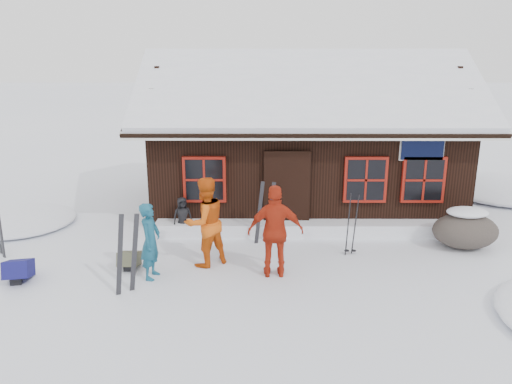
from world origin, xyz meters
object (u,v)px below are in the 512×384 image
skier_crouched (183,216)px  backpack_olive (130,262)px  skier_orange_left (205,222)px  skier_orange_right (276,232)px  ski_pair_left (127,255)px  boulder (465,230)px  skier_teal (150,241)px  ski_poles (352,225)px  backpack_blue (19,273)px

skier_crouched → backpack_olive: bearing=-135.8°
skier_orange_left → skier_orange_right: skier_orange_left is taller
backpack_olive → ski_pair_left: bearing=-76.6°
skier_orange_left → boulder: 5.92m
boulder → backpack_olive: 7.49m
skier_orange_right → skier_crouched: size_ratio=1.95×
skier_orange_left → boulder: (5.82, 0.97, -0.51)m
ski_pair_left → backpack_olive: size_ratio=2.98×
boulder → skier_teal: bearing=-166.9°
skier_teal → backpack_olive: skier_teal is taller
skier_crouched → ski_poles: size_ratio=0.67×
skier_crouched → boulder: (6.56, -0.75, -0.05)m
ski_poles → backpack_olive: size_ratio=2.70×
skier_teal → skier_orange_left: skier_orange_left is taller
skier_orange_right → ski_poles: bearing=-148.5°
skier_orange_right → skier_crouched: (-2.18, 2.24, -0.46)m
backpack_olive → skier_crouched: bearing=66.3°
skier_orange_right → ski_poles: size_ratio=1.31×
skier_crouched → backpack_blue: size_ratio=1.56×
skier_crouched → boulder: size_ratio=0.66×
skier_crouched → boulder: 6.60m
skier_teal → ski_poles: (4.16, 1.19, -0.09)m
ski_poles → ski_pair_left: bearing=-157.9°
skier_crouched → boulder: skier_crouched is taller
ski_pair_left → skier_crouched: bearing=57.3°
skier_orange_left → skier_orange_right: (1.44, -0.53, -0.01)m
skier_teal → ski_poles: skier_teal is taller
skier_orange_right → boulder: size_ratio=1.28×
skier_orange_left → backpack_blue: bearing=-24.8°
ski_pair_left → skier_orange_left: bearing=21.7°
skier_crouched → backpack_blue: (-2.85, -2.52, -0.31)m
ski_pair_left → backpack_blue: 2.39m
skier_teal → skier_orange_left: size_ratio=0.82×
skier_crouched → ski_poles: ski_poles is taller
ski_pair_left → backpack_olive: bearing=82.1°
backpack_blue → skier_orange_right: bearing=-8.2°
boulder → backpack_blue: bearing=-169.3°
skier_orange_right → ski_pair_left: 2.85m
skier_crouched → backpack_blue: bearing=-161.1°
skier_teal → boulder: skier_teal is taller
backpack_olive → backpack_blue: bearing=-164.4°
ski_poles → backpack_blue: 6.89m
skier_orange_left → ski_pair_left: skier_orange_left is taller
skier_teal → backpack_blue: size_ratio=2.49×
skier_teal → boulder: bearing=-67.5°
backpack_olive → skier_teal: bearing=-36.9°
skier_teal → ski_pair_left: (-0.30, -0.62, -0.03)m
ski_pair_left → ski_poles: size_ratio=1.11×
skier_teal → backpack_blue: skier_teal is taller
skier_orange_right → backpack_blue: 5.10m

